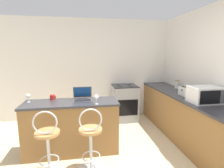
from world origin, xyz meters
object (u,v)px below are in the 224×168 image
object	(u,v)px
bar_stool_far	(91,142)
microwave	(205,95)
stove_range	(124,103)
wine_glass_short	(28,96)
wine_glass_tall	(96,97)
storage_jar	(177,84)
mug_red	(52,97)
bar_stool_near	(48,145)
laptop	(83,97)
toaster	(187,92)

from	to	relation	value
bar_stool_far	microwave	xyz separation A→B (m)	(1.92, 0.17, 0.59)
stove_range	wine_glass_short	bearing A→B (deg)	-147.92
wine_glass_short	bar_stool_far	bearing A→B (deg)	-34.16
stove_range	wine_glass_short	distance (m)	2.39
wine_glass_tall	storage_jar	bearing A→B (deg)	26.33
bar_stool_far	mug_red	size ratio (longest dim) A/B	9.69
bar_stool_near	laptop	distance (m)	0.98
microwave	wine_glass_tall	xyz separation A→B (m)	(-1.80, 0.21, -0.02)
stove_range	toaster	bearing A→B (deg)	-53.79
bar_stool_far	toaster	xyz separation A→B (m)	(1.89, 0.65, 0.54)
bar_stool_near	wine_glass_tall	bearing A→B (deg)	27.93
toaster	stove_range	bearing A→B (deg)	126.21
storage_jar	wine_glass_short	bearing A→B (deg)	-167.80
bar_stool_near	storage_jar	xyz separation A→B (m)	(2.68, 1.35, 0.55)
microwave	stove_range	xyz separation A→B (m)	(-0.95, 1.75, -0.59)
bar_stool_near	stove_range	world-z (taller)	bar_stool_near
storage_jar	mug_red	bearing A→B (deg)	-168.26
microwave	wine_glass_tall	distance (m)	1.81
wine_glass_tall	microwave	bearing A→B (deg)	-6.75
microwave	mug_red	xyz separation A→B (m)	(-2.55, 0.62, -0.09)
wine_glass_short	toaster	bearing A→B (deg)	-0.69
mug_red	laptop	bearing A→B (deg)	-11.28
bar_stool_far	toaster	world-z (taller)	toaster
bar_stool_far	storage_jar	distance (m)	2.55
bar_stool_near	toaster	bearing A→B (deg)	14.60
bar_stool_far	stove_range	distance (m)	2.15
stove_range	bar_stool_far	bearing A→B (deg)	-116.66
mug_red	wine_glass_tall	bearing A→B (deg)	-28.43
stove_range	wine_glass_short	world-z (taller)	wine_glass_short
toaster	stove_range	xyz separation A→B (m)	(-0.93, 1.27, -0.54)
laptop	mug_red	xyz separation A→B (m)	(-0.53, 0.11, -0.01)
bar_stool_far	storage_jar	bearing A→B (deg)	32.97
microwave	wine_glass_short	xyz separation A→B (m)	(-2.93, 0.52, -0.03)
toaster	stove_range	distance (m)	1.66
bar_stool_far	wine_glass_short	xyz separation A→B (m)	(-1.01, 0.68, 0.55)
laptop	microwave	xyz separation A→B (m)	(2.02, -0.51, 0.08)
bar_stool_far	mug_red	world-z (taller)	mug_red
stove_range	mug_red	bearing A→B (deg)	-144.66
laptop	storage_jar	world-z (taller)	laptop
bar_stool_near	laptop	size ratio (longest dim) A/B	3.04
mug_red	stove_range	bearing A→B (deg)	35.34
wine_glass_short	microwave	bearing A→B (deg)	-10.01
storage_jar	toaster	bearing A→B (deg)	-105.23
wine_glass_short	wine_glass_tall	xyz separation A→B (m)	(1.13, -0.30, 0.01)
laptop	mug_red	distance (m)	0.54
mug_red	bar_stool_near	bearing A→B (deg)	-87.45
bar_stool_near	wine_glass_tall	world-z (taller)	wine_glass_tall
wine_glass_short	mug_red	bearing A→B (deg)	15.46
stove_range	storage_jar	bearing A→B (deg)	-26.80
microwave	bar_stool_far	bearing A→B (deg)	-175.00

